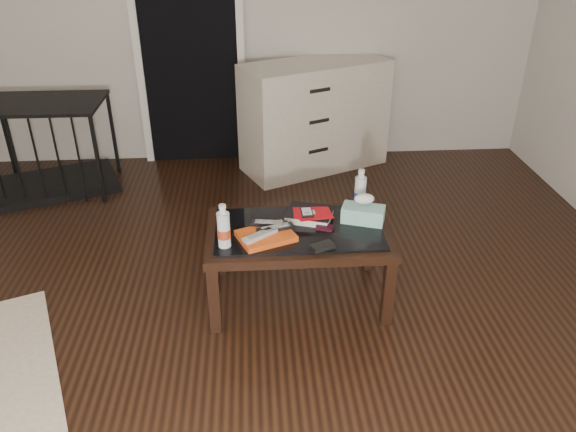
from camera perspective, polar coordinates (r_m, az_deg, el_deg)
name	(u,v)px	position (r m, az deg, el deg)	size (l,w,h in m)	color
ground	(242,340)	(3.03, -4.74, -12.44)	(5.00, 5.00, 0.00)	black
room_shell	(225,18)	(2.31, -6.45, 19.38)	(5.00, 5.00, 5.00)	beige
doorway	(189,42)	(4.86, -10.03, 17.01)	(0.90, 0.08, 2.07)	black
coffee_table	(298,238)	(3.09, 1.05, -2.27)	(1.00, 0.60, 0.46)	black
dresser	(315,116)	(4.79, 2.71, 10.10)	(1.30, 0.95, 0.90)	beige
pet_crate	(53,161)	(4.82, -22.77, 5.16)	(1.06, 0.89, 0.71)	black
magazines	(266,236)	(2.95, -2.26, -2.03)	(0.28, 0.21, 0.03)	#D24C13
remote_silver	(260,235)	(2.91, -2.87, -1.93)	(0.20, 0.05, 0.02)	#A0A0A5
remote_black_front	(275,228)	(2.97, -1.30, -1.22)	(0.20, 0.05, 0.02)	black
remote_black_back	(269,223)	(3.02, -1.95, -0.73)	(0.20, 0.05, 0.02)	black
textbook	(309,215)	(3.14, 2.19, 0.14)	(0.25, 0.20, 0.05)	black
dvd_mailers	(311,213)	(3.11, 2.31, 0.35)	(0.19, 0.14, 0.01)	red
ipod	(307,212)	(3.08, 1.92, 0.37)	(0.06, 0.10, 0.02)	black
flip_phone	(325,227)	(3.04, 3.75, -1.16)	(0.09, 0.05, 0.02)	black
wallet	(322,246)	(2.88, 3.50, -3.10)	(0.12, 0.07, 0.02)	black
water_bottle_left	(223,226)	(2.85, -6.57, -0.98)	(0.07, 0.07, 0.24)	silver
water_bottle_right	(360,189)	(3.23, 7.36, 2.75)	(0.07, 0.07, 0.24)	silver
tissue_box	(363,214)	(3.12, 7.64, 0.19)	(0.23, 0.12, 0.09)	teal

